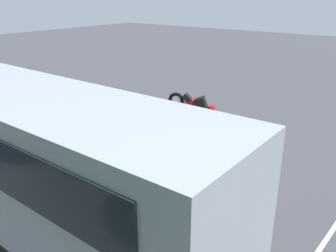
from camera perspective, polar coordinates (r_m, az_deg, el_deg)
name	(u,v)px	position (r m, az deg, el deg)	size (l,w,h in m)	color
ground_plane	(174,169)	(11.07, 1.01, -6.87)	(80.00, 80.00, 0.00)	#38383D
tour_bus	(44,166)	(8.08, -19.26, -6.06)	(9.22, 2.60, 3.25)	#8C939E
spectator_far_left	(180,159)	(9.40, 1.87, -5.31)	(0.58, 0.37, 1.69)	black
spectator_left	(147,146)	(10.05, -3.41, -3.22)	(0.58, 0.35, 1.75)	#473823
spectator_centre	(118,137)	(10.76, -7.95, -1.77)	(0.58, 0.34, 1.76)	black
spectator_right	(94,130)	(11.57, -11.85, -0.66)	(0.57, 0.39, 1.68)	black
parked_motorcycle_silver	(114,171)	(10.02, -8.62, -7.12)	(2.02, 0.74, 0.99)	black
stunt_motorcycle	(195,109)	(13.36, 4.42, 2.72)	(1.92, 0.99, 1.72)	black
bay_line_b	(233,185)	(10.35, 10.36, -9.30)	(0.27, 3.54, 0.01)	white
bay_line_c	(157,158)	(11.71, -1.84, -5.22)	(0.34, 4.93, 0.01)	white
bay_line_d	(99,138)	(13.52, -11.04, -1.95)	(0.30, 4.13, 0.01)	white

